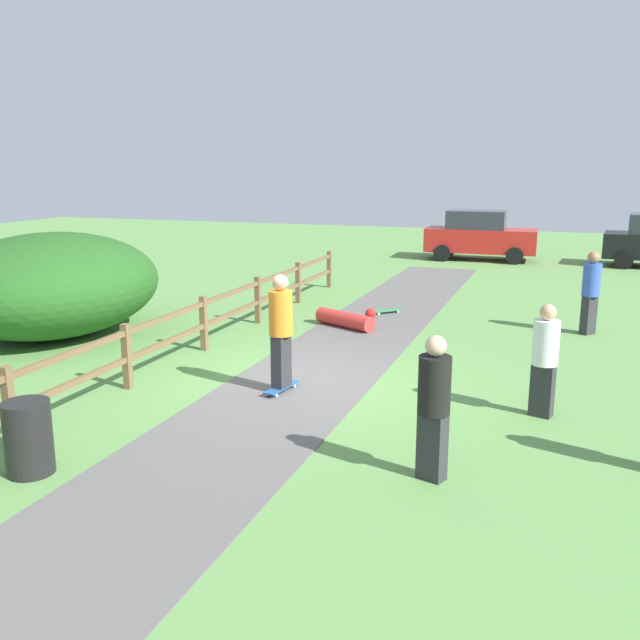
{
  "coord_description": "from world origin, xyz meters",
  "views": [
    {
      "loc": [
        4.07,
        -10.45,
        3.63
      ],
      "look_at": [
        0.15,
        0.48,
        1.0
      ],
      "focal_mm": 38.5,
      "sensor_mm": 36.0,
      "label": 1
    }
  ],
  "objects_px": {
    "skateboard_loose": "(387,311)",
    "bystander_blue": "(591,289)",
    "bush_large": "(53,284)",
    "trash_bin": "(28,438)",
    "parked_car_red": "(480,235)",
    "bystander_white": "(545,355)",
    "skater_fallen": "(347,319)",
    "skater_riding": "(281,327)",
    "bystander_black": "(434,401)"
  },
  "relations": [
    {
      "from": "trash_bin",
      "to": "skater_riding",
      "type": "xyz_separation_m",
      "value": [
        1.68,
        3.78,
        0.66
      ]
    },
    {
      "from": "bush_large",
      "to": "skateboard_loose",
      "type": "distance_m",
      "value": 7.82
    },
    {
      "from": "parked_car_red",
      "to": "skateboard_loose",
      "type": "bearing_deg",
      "value": -94.72
    },
    {
      "from": "bystander_blue",
      "to": "skater_fallen",
      "type": "bearing_deg",
      "value": -166.89
    },
    {
      "from": "trash_bin",
      "to": "bystander_black",
      "type": "height_order",
      "value": "bystander_black"
    },
    {
      "from": "skater_fallen",
      "to": "bystander_white",
      "type": "relative_size",
      "value": 0.91
    },
    {
      "from": "skater_riding",
      "to": "skater_fallen",
      "type": "relative_size",
      "value": 1.26
    },
    {
      "from": "bystander_blue",
      "to": "bush_large",
      "type": "bearing_deg",
      "value": -160.13
    },
    {
      "from": "skateboard_loose",
      "to": "bystander_black",
      "type": "xyz_separation_m",
      "value": [
        2.77,
        -8.79,
        0.88
      ]
    },
    {
      "from": "skater_fallen",
      "to": "parked_car_red",
      "type": "bearing_deg",
      "value": 83.67
    },
    {
      "from": "bystander_black",
      "to": "bystander_white",
      "type": "xyz_separation_m",
      "value": [
        1.14,
        2.62,
        -0.04
      ]
    },
    {
      "from": "trash_bin",
      "to": "skateboard_loose",
      "type": "height_order",
      "value": "trash_bin"
    },
    {
      "from": "bush_large",
      "to": "trash_bin",
      "type": "bearing_deg",
      "value": -51.98
    },
    {
      "from": "trash_bin",
      "to": "bystander_black",
      "type": "relative_size",
      "value": 0.51
    },
    {
      "from": "skateboard_loose",
      "to": "bystander_blue",
      "type": "xyz_separation_m",
      "value": [
        4.66,
        -0.53,
        0.92
      ]
    },
    {
      "from": "skateboard_loose",
      "to": "bystander_black",
      "type": "relative_size",
      "value": 0.4
    },
    {
      "from": "skater_fallen",
      "to": "bystander_blue",
      "type": "height_order",
      "value": "bystander_blue"
    },
    {
      "from": "skater_fallen",
      "to": "bystander_black",
      "type": "height_order",
      "value": "bystander_black"
    },
    {
      "from": "bystander_blue",
      "to": "parked_car_red",
      "type": "bearing_deg",
      "value": 108.08
    },
    {
      "from": "parked_car_red",
      "to": "bystander_black",
      "type": "bearing_deg",
      "value": -84.62
    },
    {
      "from": "bush_large",
      "to": "skateboard_loose",
      "type": "height_order",
      "value": "bush_large"
    },
    {
      "from": "bystander_white",
      "to": "parked_car_red",
      "type": "relative_size",
      "value": 0.4
    },
    {
      "from": "trash_bin",
      "to": "skater_fallen",
      "type": "height_order",
      "value": "trash_bin"
    },
    {
      "from": "skater_riding",
      "to": "bystander_black",
      "type": "xyz_separation_m",
      "value": [
        2.89,
        -2.31,
        -0.14
      ]
    },
    {
      "from": "bush_large",
      "to": "bystander_blue",
      "type": "xyz_separation_m",
      "value": [
        10.98,
        3.97,
        -0.1
      ]
    },
    {
      "from": "skater_riding",
      "to": "skateboard_loose",
      "type": "distance_m",
      "value": 6.56
    },
    {
      "from": "skater_fallen",
      "to": "bystander_white",
      "type": "height_order",
      "value": "bystander_white"
    },
    {
      "from": "bush_large",
      "to": "skater_fallen",
      "type": "relative_size",
      "value": 3.28
    },
    {
      "from": "bush_large",
      "to": "skater_fallen",
      "type": "xyz_separation_m",
      "value": [
        5.81,
        2.76,
        -0.91
      ]
    },
    {
      "from": "skater_fallen",
      "to": "skateboard_loose",
      "type": "distance_m",
      "value": 1.81
    },
    {
      "from": "bush_large",
      "to": "trash_bin",
      "type": "height_order",
      "value": "bush_large"
    },
    {
      "from": "bystander_black",
      "to": "skater_riding",
      "type": "bearing_deg",
      "value": 141.41
    },
    {
      "from": "bush_large",
      "to": "skater_fallen",
      "type": "bearing_deg",
      "value": 25.44
    },
    {
      "from": "skater_riding",
      "to": "bystander_black",
      "type": "relative_size",
      "value": 1.1
    },
    {
      "from": "bush_large",
      "to": "bystander_blue",
      "type": "height_order",
      "value": "bush_large"
    },
    {
      "from": "bystander_white",
      "to": "trash_bin",
      "type": "bearing_deg",
      "value": -144.38
    },
    {
      "from": "skater_riding",
      "to": "bystander_white",
      "type": "xyz_separation_m",
      "value": [
        4.03,
        0.32,
        -0.18
      ]
    },
    {
      "from": "skateboard_loose",
      "to": "bystander_white",
      "type": "distance_m",
      "value": 7.35
    },
    {
      "from": "skateboard_loose",
      "to": "skater_riding",
      "type": "bearing_deg",
      "value": -91.08
    },
    {
      "from": "bystander_white",
      "to": "parked_car_red",
      "type": "height_order",
      "value": "parked_car_red"
    },
    {
      "from": "bush_large",
      "to": "bystander_white",
      "type": "distance_m",
      "value": 10.35
    },
    {
      "from": "bystander_blue",
      "to": "trash_bin",
      "type": "bearing_deg",
      "value": -123.63
    },
    {
      "from": "bystander_black",
      "to": "bystander_white",
      "type": "height_order",
      "value": "bystander_black"
    },
    {
      "from": "skater_riding",
      "to": "skater_fallen",
      "type": "xyz_separation_m",
      "value": [
        -0.38,
        4.75,
        -0.91
      ]
    },
    {
      "from": "bystander_black",
      "to": "bystander_white",
      "type": "distance_m",
      "value": 2.86
    },
    {
      "from": "bystander_blue",
      "to": "bystander_black",
      "type": "bearing_deg",
      "value": -102.93
    },
    {
      "from": "bush_large",
      "to": "bystander_black",
      "type": "relative_size",
      "value": 2.89
    },
    {
      "from": "skater_riding",
      "to": "bystander_blue",
      "type": "relative_size",
      "value": 1.06
    },
    {
      "from": "skater_riding",
      "to": "bystander_black",
      "type": "bearing_deg",
      "value": -38.59
    },
    {
      "from": "bystander_blue",
      "to": "bystander_white",
      "type": "xyz_separation_m",
      "value": [
        -0.76,
        -5.63,
        -0.08
      ]
    }
  ]
}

